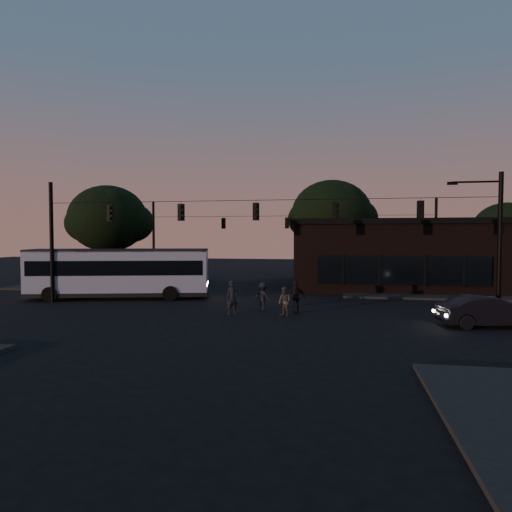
% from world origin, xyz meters
% --- Properties ---
extents(ground, '(120.00, 120.00, 0.00)m').
position_xyz_m(ground, '(0.00, 0.00, 0.00)').
color(ground, black).
rests_on(ground, ground).
extents(sidewalk_far_right, '(14.00, 10.00, 0.15)m').
position_xyz_m(sidewalk_far_right, '(12.00, 14.00, 0.07)').
color(sidewalk_far_right, black).
rests_on(sidewalk_far_right, ground).
extents(sidewalk_far_left, '(14.00, 10.00, 0.15)m').
position_xyz_m(sidewalk_far_left, '(-14.00, 14.00, 0.07)').
color(sidewalk_far_left, black).
rests_on(sidewalk_far_left, ground).
extents(building, '(15.40, 10.41, 5.40)m').
position_xyz_m(building, '(9.00, 15.97, 2.71)').
color(building, black).
rests_on(building, ground).
extents(tree_behind, '(7.60, 7.60, 9.43)m').
position_xyz_m(tree_behind, '(4.00, 22.00, 6.19)').
color(tree_behind, black).
rests_on(tree_behind, ground).
extents(tree_right, '(5.20, 5.20, 6.86)m').
position_xyz_m(tree_right, '(18.00, 18.00, 4.63)').
color(tree_right, black).
rests_on(tree_right, ground).
extents(tree_left, '(6.40, 6.40, 8.30)m').
position_xyz_m(tree_left, '(-14.00, 13.00, 5.57)').
color(tree_left, black).
rests_on(tree_left, ground).
extents(signal_rig_near, '(26.24, 0.30, 7.50)m').
position_xyz_m(signal_rig_near, '(0.00, 4.00, 4.45)').
color(signal_rig_near, black).
rests_on(signal_rig_near, ground).
extents(signal_rig_far, '(26.24, 0.30, 7.50)m').
position_xyz_m(signal_rig_far, '(0.00, 20.00, 4.20)').
color(signal_rig_far, black).
rests_on(signal_rig_far, ground).
extents(bus, '(11.99, 5.43, 3.29)m').
position_xyz_m(bus, '(-9.62, 6.27, 1.85)').
color(bus, '#8E97B5').
rests_on(bus, ground).
extents(car, '(4.63, 2.42, 1.45)m').
position_xyz_m(car, '(11.42, 0.38, 0.73)').
color(car, black).
rests_on(car, ground).
extents(pedestrian_a, '(0.77, 0.69, 1.78)m').
position_xyz_m(pedestrian_a, '(-0.84, 1.56, 0.89)').
color(pedestrian_a, black).
rests_on(pedestrian_a, ground).
extents(pedestrian_b, '(0.94, 0.93, 1.53)m').
position_xyz_m(pedestrian_b, '(1.95, 1.50, 0.76)').
color(pedestrian_b, '#46413F').
rests_on(pedestrian_b, ground).
extents(pedestrian_c, '(1.13, 0.82, 1.77)m').
position_xyz_m(pedestrian_c, '(2.43, 2.51, 0.89)').
color(pedestrian_c, black).
rests_on(pedestrian_c, ground).
extents(pedestrian_d, '(1.16, 0.92, 1.58)m').
position_xyz_m(pedestrian_d, '(0.55, 3.01, 0.79)').
color(pedestrian_d, black).
rests_on(pedestrian_d, ground).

